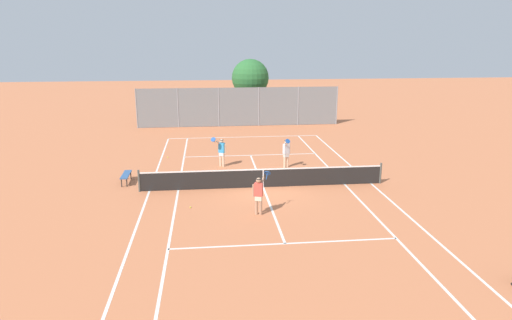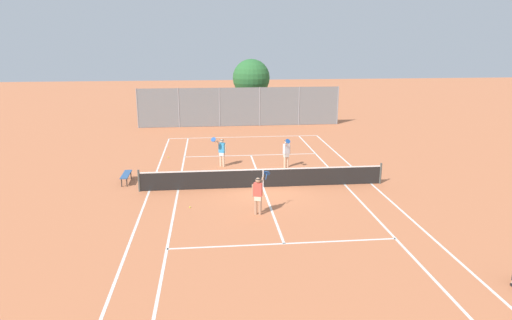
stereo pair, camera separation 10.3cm
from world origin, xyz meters
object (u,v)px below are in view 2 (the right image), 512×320
tennis_net (263,177)px  courtside_bench (126,175)px  loose_tennis_ball_0 (168,157)px  loose_tennis_ball_1 (190,207)px  player_far_left (222,151)px  player_far_right (286,152)px  player_near_side (258,193)px  tree_behind_left (252,79)px

tennis_net → courtside_bench: 6.96m
courtside_bench → loose_tennis_ball_0: bearing=70.9°
loose_tennis_ball_0 → loose_tennis_ball_1: bearing=-79.4°
loose_tennis_ball_1 → player_far_left: bearing=76.2°
tennis_net → loose_tennis_ball_1: bearing=-144.6°
player_far_left → player_far_right: 3.67m
loose_tennis_ball_0 → player_far_right: bearing=-23.2°
player_far_left → player_far_right: (3.61, -0.62, 0.00)m
player_far_right → courtside_bench: 8.76m
player_near_side → player_far_right: bearing=71.2°
tennis_net → loose_tennis_ball_1: size_ratio=181.82×
tennis_net → player_near_side: player_near_side is taller
loose_tennis_ball_1 → tree_behind_left: size_ratio=0.01×
player_near_side → tree_behind_left: (2.03, 23.61, 2.66)m
loose_tennis_ball_1 → courtside_bench: 5.17m
tennis_net → loose_tennis_ball_1: (-3.47, -2.47, -0.48)m
player_near_side → player_far_right: (2.35, 6.90, 0.00)m
tennis_net → player_far_right: 3.83m
tennis_net → loose_tennis_ball_1: tennis_net is taller
player_far_left → player_near_side: bearing=-80.5°
tennis_net → courtside_bench: size_ratio=8.00×
loose_tennis_ball_0 → loose_tennis_ball_1: (1.64, -8.80, 0.00)m
tennis_net → player_far_left: size_ratio=6.76×
player_far_right → tree_behind_left: bearing=91.1°
tennis_net → courtside_bench: bearing=167.9°
player_far_right → loose_tennis_ball_0: 7.50m
tennis_net → player_far_left: player_far_left is taller
tree_behind_left → player_far_right: bearing=-88.9°
tennis_net → player_far_right: size_ratio=6.76×
tennis_net → player_far_right: bearing=63.0°
loose_tennis_ball_1 → courtside_bench: bearing=130.3°
tennis_net → loose_tennis_ball_0: bearing=128.9°
player_near_side → courtside_bench: player_near_side is taller
loose_tennis_ball_0 → loose_tennis_ball_1: same height
player_far_left → courtside_bench: 5.57m
player_far_left → courtside_bench: bearing=-152.6°
loose_tennis_ball_0 → player_far_left: bearing=-35.6°
player_far_right → courtside_bench: bearing=-167.3°
player_far_left → tree_behind_left: tree_behind_left is taller
player_far_right → courtside_bench: size_ratio=1.18×
loose_tennis_ball_0 → tree_behind_left: (6.52, 13.76, 3.55)m
player_far_left → player_far_right: size_ratio=1.00×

